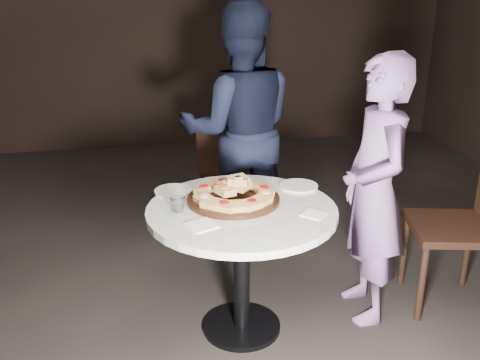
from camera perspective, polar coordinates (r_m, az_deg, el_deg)
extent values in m
plane|color=black|center=(3.16, -0.23, -14.33)|extent=(7.00, 7.00, 0.00)
cylinder|color=black|center=(3.06, 0.17, -15.28)|extent=(0.56, 0.56, 0.03)
cylinder|color=black|center=(2.87, 0.18, -9.62)|extent=(0.11, 0.11, 0.67)
cylinder|color=silver|center=(2.71, 0.19, -3.32)|extent=(1.27, 1.27, 0.04)
cylinder|color=black|center=(2.78, -0.71, -2.06)|extent=(0.54, 0.54, 0.02)
cube|color=tan|center=(2.81, 2.57, -1.17)|extent=(0.10, 0.12, 0.05)
cylinder|color=#B90E14|center=(2.80, 2.58, -0.76)|extent=(0.06, 0.06, 0.01)
cube|color=tan|center=(2.87, 1.88, -0.71)|extent=(0.13, 0.13, 0.05)
cube|color=tan|center=(2.91, 0.79, -0.40)|extent=(0.13, 0.13, 0.05)
cylinder|color=beige|center=(2.90, 0.79, -0.01)|extent=(0.07, 0.07, 0.01)
cube|color=tan|center=(2.92, -0.53, -0.28)|extent=(0.12, 0.11, 0.05)
cube|color=tan|center=(2.91, -1.87, -0.36)|extent=(0.11, 0.09, 0.05)
cylinder|color=#B90E14|center=(2.91, -1.88, 0.03)|extent=(0.05, 0.05, 0.01)
cube|color=tan|center=(2.88, -3.05, -0.63)|extent=(0.13, 0.13, 0.05)
cube|color=tan|center=(2.83, -3.86, -1.06)|extent=(0.13, 0.13, 0.05)
cylinder|color=#B90E14|center=(2.82, -3.87, -0.66)|extent=(0.07, 0.07, 0.01)
cube|color=tan|center=(2.76, -4.16, -1.58)|extent=(0.08, 0.10, 0.05)
cube|color=tan|center=(2.70, -3.86, -2.12)|extent=(0.11, 0.12, 0.05)
cylinder|color=beige|center=(2.69, -3.87, -1.70)|extent=(0.06, 0.06, 0.01)
cube|color=tan|center=(2.65, -2.98, -2.56)|extent=(0.13, 0.13, 0.05)
cube|color=tan|center=(2.62, -1.66, -2.83)|extent=(0.13, 0.12, 0.05)
cylinder|color=#B90E14|center=(2.61, -1.66, -2.40)|extent=(0.07, 0.07, 0.01)
cube|color=tan|center=(2.62, -0.15, -2.86)|extent=(0.10, 0.08, 0.05)
cube|color=tan|center=(2.64, 1.25, -2.64)|extent=(0.13, 0.12, 0.05)
cylinder|color=#B90E14|center=(2.63, 1.26, -2.21)|extent=(0.06, 0.06, 0.01)
cube|color=tan|center=(2.69, 2.27, -2.22)|extent=(0.13, 0.13, 0.05)
cube|color=tan|center=(2.75, 2.72, -1.70)|extent=(0.11, 0.12, 0.05)
cylinder|color=beige|center=(2.74, 2.73, -1.28)|extent=(0.06, 0.06, 0.01)
cube|color=tan|center=(2.79, 0.16, -0.64)|extent=(0.12, 0.13, 0.04)
cylinder|color=#2D6B1E|center=(2.78, 0.16, -0.22)|extent=(0.07, 0.07, 0.01)
cube|color=tan|center=(2.80, -1.39, -0.57)|extent=(0.13, 0.12, 0.04)
cylinder|color=beige|center=(2.79, -1.39, -0.16)|extent=(0.06, 0.06, 0.01)
cube|color=tan|center=(2.73, -1.60, -1.14)|extent=(0.11, 0.12, 0.04)
cylinder|color=orange|center=(2.72, -1.61, -0.72)|extent=(0.06, 0.06, 0.01)
cube|color=tan|center=(2.77, -0.26, 0.00)|extent=(0.12, 0.11, 0.04)
cylinder|color=beige|center=(2.76, -0.26, 0.42)|extent=(0.06, 0.06, 0.01)
cube|color=tan|center=(2.75, -0.16, -0.15)|extent=(0.12, 0.11, 0.04)
cylinder|color=beige|center=(2.74, -0.16, 0.27)|extent=(0.06, 0.06, 0.01)
cylinder|color=white|center=(2.92, -7.12, -1.16)|extent=(0.23, 0.23, 0.01)
cylinder|color=white|center=(2.99, 6.29, -0.63)|extent=(0.24, 0.24, 0.01)
imported|color=silver|center=(2.66, -6.60, -2.61)|extent=(0.10, 0.10, 0.07)
cube|color=white|center=(2.51, -4.13, -4.84)|extent=(0.17, 0.17, 0.01)
cube|color=white|center=(2.65, 7.87, -3.62)|extent=(0.15, 0.15, 0.01)
cube|color=black|center=(4.30, -1.43, 1.36)|extent=(0.48, 0.48, 0.03)
cube|color=black|center=(4.07, -2.12, 3.15)|extent=(0.35, 0.18, 0.39)
cylinder|color=black|center=(4.48, 1.05, -0.52)|extent=(0.04, 0.04, 0.39)
cylinder|color=black|center=(4.55, -2.81, -0.19)|extent=(0.04, 0.04, 0.39)
cylinder|color=black|center=(4.20, 0.11, -2.02)|extent=(0.04, 0.04, 0.39)
cylinder|color=black|center=(4.27, -3.99, -1.63)|extent=(0.04, 0.04, 0.39)
cube|color=black|center=(3.28, 21.64, -4.77)|extent=(0.54, 0.54, 0.04)
cylinder|color=black|center=(3.49, 17.10, -7.06)|extent=(0.05, 0.05, 0.48)
cylinder|color=black|center=(3.17, 18.84, -10.28)|extent=(0.05, 0.05, 0.48)
cylinder|color=black|center=(3.61, 23.08, -6.89)|extent=(0.05, 0.05, 0.48)
imported|color=black|center=(3.63, -0.08, 5.30)|extent=(0.88, 0.71, 1.70)
imported|color=slate|center=(2.96, 14.11, -1.24)|extent=(0.38, 0.56, 1.48)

